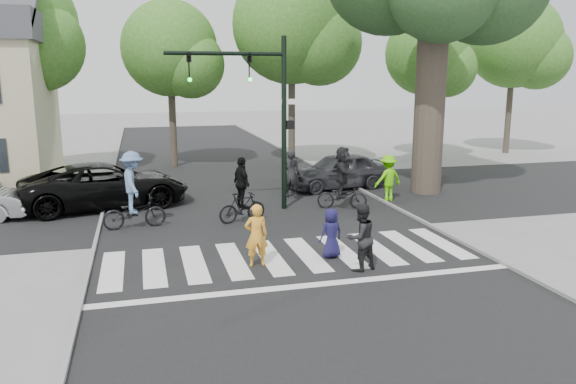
# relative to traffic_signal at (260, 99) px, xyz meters

# --- Properties ---
(ground) EXTENTS (120.00, 120.00, 0.00)m
(ground) POSITION_rel_traffic_signal_xyz_m (-0.35, -6.20, -3.90)
(ground) COLOR gray
(ground) RESTS_ON ground
(road_stem) EXTENTS (10.00, 70.00, 0.01)m
(road_stem) POSITION_rel_traffic_signal_xyz_m (-0.35, -1.20, -3.90)
(road_stem) COLOR black
(road_stem) RESTS_ON ground
(road_cross) EXTENTS (70.00, 10.00, 0.01)m
(road_cross) POSITION_rel_traffic_signal_xyz_m (-0.35, 1.80, -3.89)
(road_cross) COLOR black
(road_cross) RESTS_ON ground
(curb_left) EXTENTS (0.10, 70.00, 0.10)m
(curb_left) POSITION_rel_traffic_signal_xyz_m (-5.40, -1.20, -3.85)
(curb_left) COLOR gray
(curb_left) RESTS_ON ground
(curb_right) EXTENTS (0.10, 70.00, 0.10)m
(curb_right) POSITION_rel_traffic_signal_xyz_m (4.70, -1.20, -3.85)
(curb_right) COLOR gray
(curb_right) RESTS_ON ground
(crosswalk) EXTENTS (10.00, 3.85, 0.01)m
(crosswalk) POSITION_rel_traffic_signal_xyz_m (-0.35, -5.54, -3.89)
(crosswalk) COLOR silver
(crosswalk) RESTS_ON ground
(traffic_signal) EXTENTS (4.45, 0.29, 6.00)m
(traffic_signal) POSITION_rel_traffic_signal_xyz_m (0.00, 0.00, 0.00)
(traffic_signal) COLOR black
(traffic_signal) RESTS_ON ground
(bg_tree_1) EXTENTS (6.09, 5.80, 9.80)m
(bg_tree_1) POSITION_rel_traffic_signal_xyz_m (-9.06, 9.28, 2.75)
(bg_tree_1) COLOR brown
(bg_tree_1) RESTS_ON ground
(bg_tree_2) EXTENTS (5.04, 4.80, 8.40)m
(bg_tree_2) POSITION_rel_traffic_signal_xyz_m (-2.11, 10.42, 1.88)
(bg_tree_2) COLOR brown
(bg_tree_2) RESTS_ON ground
(bg_tree_3) EXTENTS (6.30, 6.00, 10.20)m
(bg_tree_3) POSITION_rel_traffic_signal_xyz_m (3.95, 9.07, 3.04)
(bg_tree_3) COLOR brown
(bg_tree_3) RESTS_ON ground
(bg_tree_4) EXTENTS (4.83, 4.60, 8.15)m
(bg_tree_4) POSITION_rel_traffic_signal_xyz_m (11.88, 9.93, 1.73)
(bg_tree_4) COLOR brown
(bg_tree_4) RESTS_ON ground
(bg_tree_5) EXTENTS (5.67, 5.40, 9.30)m
(bg_tree_5) POSITION_rel_traffic_signal_xyz_m (17.92, 10.50, 2.46)
(bg_tree_5) COLOR brown
(bg_tree_5) RESTS_ON ground
(pedestrian_woman) EXTENTS (0.58, 0.38, 1.60)m
(pedestrian_woman) POSITION_rel_traffic_signal_xyz_m (-1.35, -5.78, -3.10)
(pedestrian_woman) COLOR orange
(pedestrian_woman) RESTS_ON ground
(pedestrian_child) EXTENTS (0.73, 0.56, 1.32)m
(pedestrian_child) POSITION_rel_traffic_signal_xyz_m (0.68, -5.60, -3.24)
(pedestrian_child) COLOR #17153F
(pedestrian_child) RESTS_ON ground
(pedestrian_adult) EXTENTS (0.97, 0.86, 1.67)m
(pedestrian_adult) POSITION_rel_traffic_signal_xyz_m (1.05, -6.71, -3.06)
(pedestrian_adult) COLOR black
(pedestrian_adult) RESTS_ON ground
(cyclist_left) EXTENTS (1.98, 1.32, 2.43)m
(cyclist_left) POSITION_rel_traffic_signal_xyz_m (-4.32, -1.33, -2.85)
(cyclist_left) COLOR black
(cyclist_left) RESTS_ON ground
(cyclist_mid) EXTENTS (1.70, 1.07, 2.14)m
(cyclist_mid) POSITION_rel_traffic_signal_xyz_m (-0.93, -1.45, -3.02)
(cyclist_mid) COLOR black
(cyclist_mid) RESTS_ON ground
(cyclist_right) EXTENTS (1.87, 1.73, 2.24)m
(cyclist_right) POSITION_rel_traffic_signal_xyz_m (2.85, -0.52, -2.90)
(cyclist_right) COLOR black
(cyclist_right) RESTS_ON ground
(car_suv) EXTENTS (6.25, 3.78, 1.62)m
(car_suv) POSITION_rel_traffic_signal_xyz_m (-5.30, 1.90, -3.09)
(car_suv) COLOR black
(car_suv) RESTS_ON ground
(car_grey) EXTENTS (4.67, 2.46, 1.51)m
(car_grey) POSITION_rel_traffic_signal_xyz_m (3.95, 2.97, -3.14)
(car_grey) COLOR #35343A
(car_grey) RESTS_ON ground
(bystander_hivis) EXTENTS (1.26, 0.89, 1.77)m
(bystander_hivis) POSITION_rel_traffic_signal_xyz_m (4.95, 0.20, -3.02)
(bystander_hivis) COLOR #5DD607
(bystander_hivis) RESTS_ON ground
(bystander_dark) EXTENTS (0.81, 0.69, 1.88)m
(bystander_dark) POSITION_rel_traffic_signal_xyz_m (1.57, 1.72, -2.96)
(bystander_dark) COLOR black
(bystander_dark) RESTS_ON ground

